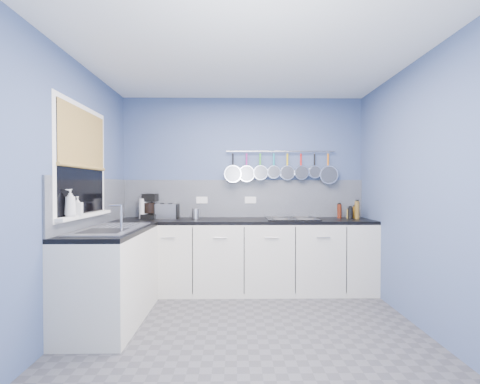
{
  "coord_description": "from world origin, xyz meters",
  "views": [
    {
      "loc": [
        -0.1,
        -2.78,
        1.31
      ],
      "look_at": [
        -0.05,
        0.75,
        1.25
      ],
      "focal_mm": 23.79,
      "sensor_mm": 36.0,
      "label": 1
    }
  ],
  "objects_px": {
    "toaster": "(167,211)",
    "canister": "(196,214)",
    "soap_bottle_a": "(70,203)",
    "hob": "(291,218)",
    "paper_towel": "(144,209)",
    "coffee_maker": "(150,206)",
    "soap_bottle_b": "(77,206)"
  },
  "relations": [
    {
      "from": "toaster",
      "to": "canister",
      "type": "relative_size",
      "value": 2.21
    },
    {
      "from": "soap_bottle_a",
      "to": "canister",
      "type": "height_order",
      "value": "soap_bottle_a"
    },
    {
      "from": "toaster",
      "to": "hob",
      "type": "xyz_separation_m",
      "value": [
        1.6,
        -0.1,
        -0.09
      ]
    },
    {
      "from": "paper_towel",
      "to": "toaster",
      "type": "xyz_separation_m",
      "value": [
        0.28,
        0.04,
        -0.04
      ]
    },
    {
      "from": "soap_bottle_a",
      "to": "paper_towel",
      "type": "distance_m",
      "value": 1.34
    },
    {
      "from": "coffee_maker",
      "to": "hob",
      "type": "distance_m",
      "value": 1.81
    },
    {
      "from": "paper_towel",
      "to": "soap_bottle_b",
      "type": "bearing_deg",
      "value": -102.14
    },
    {
      "from": "toaster",
      "to": "hob",
      "type": "bearing_deg",
      "value": 2.14
    },
    {
      "from": "toaster",
      "to": "hob",
      "type": "distance_m",
      "value": 1.61
    },
    {
      "from": "toaster",
      "to": "coffee_maker",
      "type": "bearing_deg",
      "value": -164.92
    },
    {
      "from": "soap_bottle_a",
      "to": "canister",
      "type": "bearing_deg",
      "value": 54.36
    },
    {
      "from": "soap_bottle_b",
      "to": "hob",
      "type": "relative_size",
      "value": 0.27
    },
    {
      "from": "soap_bottle_a",
      "to": "soap_bottle_b",
      "type": "xyz_separation_m",
      "value": [
        0.0,
        0.12,
        -0.03
      ]
    },
    {
      "from": "soap_bottle_b",
      "to": "paper_towel",
      "type": "height_order",
      "value": "soap_bottle_b"
    },
    {
      "from": "soap_bottle_b",
      "to": "canister",
      "type": "distance_m",
      "value": 1.49
    },
    {
      "from": "soap_bottle_a",
      "to": "toaster",
      "type": "bearing_deg",
      "value": 68.3
    },
    {
      "from": "soap_bottle_b",
      "to": "toaster",
      "type": "height_order",
      "value": "soap_bottle_b"
    },
    {
      "from": "paper_towel",
      "to": "toaster",
      "type": "relative_size",
      "value": 0.9
    },
    {
      "from": "coffee_maker",
      "to": "hob",
      "type": "xyz_separation_m",
      "value": [
        1.8,
        -0.06,
        -0.15
      ]
    },
    {
      "from": "soap_bottle_a",
      "to": "hob",
      "type": "height_order",
      "value": "soap_bottle_a"
    },
    {
      "from": "soap_bottle_a",
      "to": "canister",
      "type": "xyz_separation_m",
      "value": [
        0.92,
        1.29,
        -0.2
      ]
    },
    {
      "from": "soap_bottle_a",
      "to": "soap_bottle_b",
      "type": "distance_m",
      "value": 0.13
    },
    {
      "from": "paper_towel",
      "to": "coffee_maker",
      "type": "distance_m",
      "value": 0.08
    },
    {
      "from": "coffee_maker",
      "to": "hob",
      "type": "relative_size",
      "value": 0.5
    },
    {
      "from": "paper_towel",
      "to": "hob",
      "type": "distance_m",
      "value": 1.89
    },
    {
      "from": "soap_bottle_b",
      "to": "canister",
      "type": "bearing_deg",
      "value": 51.55
    },
    {
      "from": "paper_towel",
      "to": "canister",
      "type": "relative_size",
      "value": 1.98
    },
    {
      "from": "coffee_maker",
      "to": "canister",
      "type": "bearing_deg",
      "value": 0.73
    },
    {
      "from": "toaster",
      "to": "canister",
      "type": "height_order",
      "value": "toaster"
    },
    {
      "from": "soap_bottle_a",
      "to": "toaster",
      "type": "relative_size",
      "value": 0.83
    },
    {
      "from": "toaster",
      "to": "canister",
      "type": "xyz_separation_m",
      "value": [
        0.39,
        -0.06,
        -0.03
      ]
    },
    {
      "from": "hob",
      "to": "soap_bottle_b",
      "type": "bearing_deg",
      "value": -152.19
    }
  ]
}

